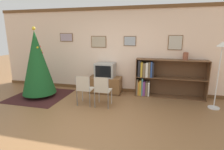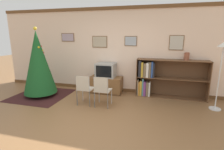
% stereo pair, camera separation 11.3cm
% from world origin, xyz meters
% --- Properties ---
extents(ground_plane, '(24.00, 24.00, 0.00)m').
position_xyz_m(ground_plane, '(0.00, 0.00, 0.00)').
color(ground_plane, brown).
extents(wall_back, '(8.29, 0.11, 2.70)m').
position_xyz_m(wall_back, '(0.00, 2.52, 1.35)').
color(wall_back, beige).
rests_on(wall_back, ground_plane).
extents(area_rug, '(1.61, 1.61, 0.01)m').
position_xyz_m(area_rug, '(-2.11, 1.39, 0.00)').
color(area_rug, '#381919').
rests_on(area_rug, ground_plane).
extents(christmas_tree, '(0.98, 0.98, 2.07)m').
position_xyz_m(christmas_tree, '(-2.11, 1.39, 1.04)').
color(christmas_tree, maroon).
rests_on(christmas_tree, area_rug).
extents(tv_console, '(1.03, 0.50, 0.53)m').
position_xyz_m(tv_console, '(-0.24, 2.20, 0.26)').
color(tv_console, brown).
rests_on(tv_console, ground_plane).
extents(television, '(0.61, 0.49, 0.45)m').
position_xyz_m(television, '(-0.24, 2.20, 0.75)').
color(television, '#9E9E99').
rests_on(television, tv_console).
extents(folding_chair_left, '(0.40, 0.40, 0.82)m').
position_xyz_m(folding_chair_left, '(-0.49, 1.06, 0.47)').
color(folding_chair_left, '#BCB29E').
rests_on(folding_chair_left, ground_plane).
extents(folding_chair_right, '(0.40, 0.40, 0.82)m').
position_xyz_m(folding_chair_right, '(0.01, 1.06, 0.47)').
color(folding_chair_right, '#BCB29E').
rests_on(folding_chair_right, ground_plane).
extents(bookshelf, '(2.03, 0.36, 1.15)m').
position_xyz_m(bookshelf, '(1.37, 2.28, 0.57)').
color(bookshelf, brown).
rests_on(bookshelf, ground_plane).
extents(vase, '(0.14, 0.14, 0.22)m').
position_xyz_m(vase, '(2.13, 2.30, 1.26)').
color(vase, brown).
rests_on(vase, bookshelf).
extents(standing_lamp, '(0.28, 0.28, 1.70)m').
position_xyz_m(standing_lamp, '(2.83, 1.69, 1.30)').
color(standing_lamp, silver).
rests_on(standing_lamp, ground_plane).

